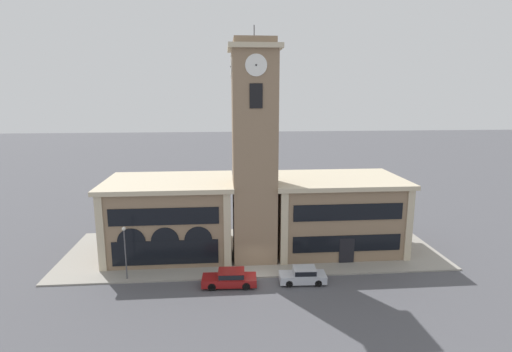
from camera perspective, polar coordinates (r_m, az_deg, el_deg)
ground_plane at (r=37.84m, az=0.35°, el=-14.43°), size 300.00×300.00×0.00m
sidewalk_kerb at (r=43.96m, az=-0.46°, el=-10.51°), size 39.30×13.50×0.15m
clock_tower at (r=39.10m, az=-0.25°, el=3.18°), size 4.92×4.92×22.88m
town_hall_left_wing at (r=43.13m, az=-12.11°, el=-5.70°), size 13.22×9.63×7.92m
town_hall_right_wing at (r=44.47m, az=11.23°, el=-5.16°), size 13.94×9.63×7.88m
parked_car_near at (r=36.31m, az=-3.73°, el=-14.31°), size 4.85×2.10×1.44m
parked_car_mid at (r=36.99m, az=6.76°, el=-13.87°), size 4.21×1.89×1.45m
street_lamp at (r=38.02m, az=-18.23°, el=-9.23°), size 0.36×0.36×4.94m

